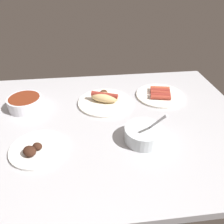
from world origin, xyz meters
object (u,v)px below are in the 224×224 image
at_px(plate_grilled_meat, 37,149).
at_px(bowl_chili, 25,102).
at_px(plate_sausages, 160,95).
at_px(plate_hotdog_assembled, 105,100).
at_px(bowl_coleslaw, 144,134).

relative_size(plate_grilled_meat, bowl_chili, 1.33).
xyz_separation_m(plate_sausages, plate_hotdog_assembled, (-0.28, -0.03, 0.01)).
height_order(plate_hotdog_assembled, bowl_chili, plate_hotdog_assembled).
height_order(bowl_coleslaw, bowl_chili, bowl_coleslaw).
bearing_deg(bowl_coleslaw, plate_hotdog_assembled, 112.95).
relative_size(bowl_coleslaw, plate_hotdog_assembled, 0.61).
xyz_separation_m(bowl_coleslaw, plate_sausages, (0.16, 0.31, -0.02)).
xyz_separation_m(bowl_coleslaw, plate_hotdog_assembled, (-0.12, 0.28, -0.01)).
xyz_separation_m(plate_hotdog_assembled, bowl_chili, (-0.36, -0.00, 0.01)).
relative_size(bowl_coleslaw, plate_grilled_meat, 0.76).
height_order(bowl_coleslaw, plate_grilled_meat, bowl_coleslaw).
bearing_deg(plate_grilled_meat, plate_sausages, 30.58).
distance_m(plate_sausages, plate_grilled_meat, 0.63).
distance_m(bowl_coleslaw, plate_hotdog_assembled, 0.31).
xyz_separation_m(bowl_coleslaw, bowl_chili, (-0.48, 0.28, -0.00)).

